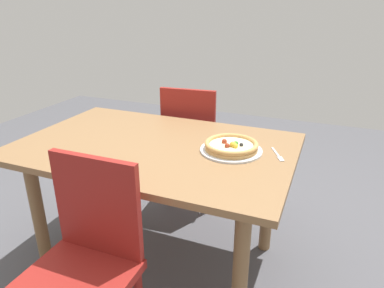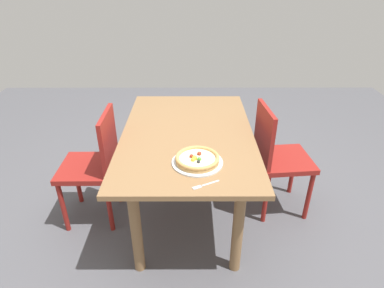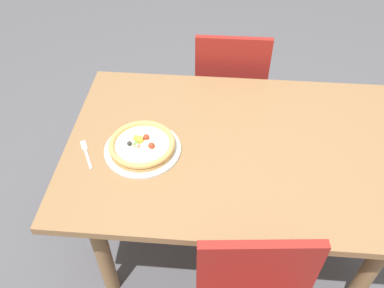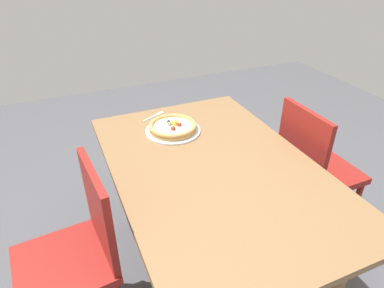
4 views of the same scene
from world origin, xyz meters
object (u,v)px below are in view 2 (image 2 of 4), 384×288
(chair_far, at_px, (96,163))
(plate, at_px, (197,162))
(fork, at_px, (204,185))
(pizza, at_px, (197,159))
(dining_table, at_px, (188,145))
(chair_near, at_px, (277,155))

(chair_far, relative_size, plate, 2.86)
(chair_far, relative_size, fork, 5.80)
(chair_far, height_order, pizza, chair_far)
(pizza, height_order, fork, pizza)
(chair_far, bearing_deg, dining_table, -86.81)
(dining_table, xyz_separation_m, chair_near, (0.06, -0.68, -0.13))
(chair_near, xyz_separation_m, fork, (-0.69, 0.59, 0.23))
(dining_table, xyz_separation_m, pizza, (-0.40, -0.06, 0.13))
(pizza, distance_m, fork, 0.23)
(chair_far, distance_m, pizza, 0.87)
(dining_table, distance_m, chair_far, 0.70)
(chair_far, height_order, plate, chair_far)
(dining_table, distance_m, fork, 0.64)
(plate, bearing_deg, chair_near, -53.43)
(chair_near, xyz_separation_m, plate, (-0.46, 0.62, 0.23))
(chair_far, bearing_deg, pizza, -115.93)
(dining_table, bearing_deg, pizza, -170.95)
(plate, height_order, pizza, pizza)
(chair_near, xyz_separation_m, pizza, (-0.46, 0.62, 0.26))
(plate, relative_size, pizza, 1.16)
(chair_near, height_order, fork, chair_near)
(chair_near, distance_m, plate, 0.81)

